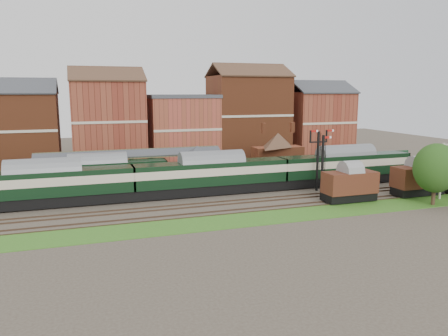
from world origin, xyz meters
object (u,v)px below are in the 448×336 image
object	(u,v)px
platform_railcar	(98,173)
goods_van_a	(350,184)
semaphore_bracket	(318,157)
signal_box	(197,166)
dmu_train	(212,174)

from	to	relation	value
platform_railcar	goods_van_a	size ratio (longest dim) A/B	2.84
goods_van_a	platform_railcar	bearing A→B (deg)	151.42
semaphore_bracket	signal_box	bearing A→B (deg)	159.08
signal_box	goods_van_a	world-z (taller)	signal_box
semaphore_bracket	dmu_train	world-z (taller)	semaphore_bracket
goods_van_a	dmu_train	bearing A→B (deg)	148.40
dmu_train	goods_van_a	world-z (taller)	dmu_train
signal_box	semaphore_bracket	size ratio (longest dim) A/B	0.73
dmu_train	signal_box	bearing A→B (deg)	107.49
semaphore_bracket	goods_van_a	world-z (taller)	semaphore_bracket
signal_box	semaphore_bracket	bearing A→B (deg)	-20.92
semaphore_bracket	goods_van_a	xyz separation A→B (m)	(0.61, -6.50, -2.43)
platform_railcar	goods_van_a	world-z (taller)	platform_railcar
semaphore_bracket	platform_railcar	distance (m)	29.34
semaphore_bracket	platform_railcar	bearing A→B (deg)	162.08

